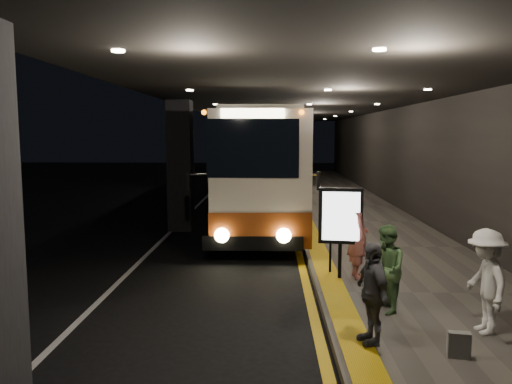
{
  "coord_description": "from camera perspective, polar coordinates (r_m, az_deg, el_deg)",
  "views": [
    {
      "loc": [
        1.56,
        -12.83,
        3.26
      ],
      "look_at": [
        1.17,
        0.67,
        1.7
      ],
      "focal_mm": 35.0,
      "sensor_mm": 36.0,
      "label": 1
    }
  ],
  "objects": [
    {
      "name": "ground",
      "position": [
        13.33,
        -5.15,
        -7.59
      ],
      "size": [
        90.0,
        90.0,
        0.0
      ],
      "primitive_type": "plane",
      "color": "black"
    },
    {
      "name": "lane_line_white",
      "position": [
        18.43,
        -8.88,
        -3.66
      ],
      "size": [
        0.12,
        50.0,
        0.01
      ],
      "primitive_type": "cube",
      "color": "silver",
      "rests_on": "ground"
    },
    {
      "name": "kerb_stripe_yellow",
      "position": [
        18.14,
        4.15,
        -3.76
      ],
      "size": [
        0.18,
        50.0,
        0.01
      ],
      "primitive_type": "cube",
      "color": "gold",
      "rests_on": "ground"
    },
    {
      "name": "sidewalk",
      "position": [
        18.39,
        11.66,
        -3.52
      ],
      "size": [
        4.5,
        50.0,
        0.15
      ],
      "primitive_type": "cube",
      "color": "#514C44",
      "rests_on": "ground"
    },
    {
      "name": "tactile_strip",
      "position": [
        18.14,
        5.73,
        -3.3
      ],
      "size": [
        0.5,
        50.0,
        0.01
      ],
      "primitive_type": "cube",
      "color": "gold",
      "rests_on": "sidewalk"
    },
    {
      "name": "terminal_wall",
      "position": [
        18.64,
        18.72,
        5.44
      ],
      "size": [
        0.1,
        50.0,
        6.0
      ],
      "primitive_type": "cube",
      "color": "black",
      "rests_on": "ground"
    },
    {
      "name": "support_columns",
      "position": [
        17.14,
        -8.63,
        2.97
      ],
      "size": [
        0.8,
        24.8,
        4.4
      ],
      "color": "black",
      "rests_on": "ground"
    },
    {
      "name": "canopy",
      "position": [
        17.9,
        4.76,
        10.86
      ],
      "size": [
        9.0,
        50.0,
        0.4
      ],
      "primitive_type": "cube",
      "color": "black",
      "rests_on": "support_columns"
    },
    {
      "name": "coach_main",
      "position": [
        18.38,
        0.31,
        2.25
      ],
      "size": [
        2.95,
        12.57,
        3.9
      ],
      "rotation": [
        0.0,
        0.0,
        0.03
      ],
      "color": "beige",
      "rests_on": "ground"
    },
    {
      "name": "coach_second",
      "position": [
        28.46,
        0.7,
        3.56
      ],
      "size": [
        3.2,
        11.79,
        3.66
      ],
      "rotation": [
        0.0,
        0.0,
        0.07
      ],
      "color": "beige",
      "rests_on": "ground"
    },
    {
      "name": "coach_third",
      "position": [
        44.62,
        0.71,
        4.8
      ],
      "size": [
        2.93,
        12.44,
        3.89
      ],
      "rotation": [
        0.0,
        0.0,
        0.03
      ],
      "color": "beige",
      "rests_on": "ground"
    },
    {
      "name": "passenger_boarding",
      "position": [
        11.06,
        11.6,
        -4.96
      ],
      "size": [
        0.5,
        0.71,
        1.84
      ],
      "primitive_type": "imported",
      "rotation": [
        0.0,
        0.0,
        1.67
      ],
      "color": "#A5554D",
      "rests_on": "sidewalk"
    },
    {
      "name": "passenger_waiting_green",
      "position": [
        9.09,
        14.66,
        -8.51
      ],
      "size": [
        0.49,
        0.77,
        1.55
      ],
      "primitive_type": "imported",
      "rotation": [
        0.0,
        0.0,
        -1.53
      ],
      "color": "#4D7641",
      "rests_on": "sidewalk"
    },
    {
      "name": "passenger_waiting_white",
      "position": [
        8.69,
        24.77,
        -9.26
      ],
      "size": [
        0.51,
        1.08,
        1.66
      ],
      "primitive_type": "imported",
      "rotation": [
        0.0,
        0.0,
        -1.56
      ],
      "color": "silver",
      "rests_on": "sidewalk"
    },
    {
      "name": "passenger_waiting_grey",
      "position": [
        7.74,
        13.1,
        -11.16
      ],
      "size": [
        0.67,
        0.99,
        1.54
      ],
      "primitive_type": "imported",
      "rotation": [
        0.0,
        0.0,
        -1.32
      ],
      "color": "#4A4A4F",
      "rests_on": "sidewalk"
    },
    {
      "name": "bag_polka",
      "position": [
        7.81,
        22.18,
        -15.89
      ],
      "size": [
        0.32,
        0.18,
        0.37
      ],
      "primitive_type": "cube",
      "rotation": [
        0.0,
        0.0,
        -0.17
      ],
      "color": "black",
      "rests_on": "sidewalk"
    },
    {
      "name": "info_sign",
      "position": [
        10.85,
        9.65,
        -2.9
      ],
      "size": [
        0.94,
        0.25,
        1.98
      ],
      "rotation": [
        0.0,
        0.0,
        -0.15
      ],
      "color": "black",
      "rests_on": "sidewalk"
    },
    {
      "name": "stanchion_post",
      "position": [
        11.44,
        8.5,
        -6.38
      ],
      "size": [
        0.05,
        0.05,
        1.11
      ],
      "primitive_type": "cylinder",
      "color": "black",
      "rests_on": "sidewalk"
    }
  ]
}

